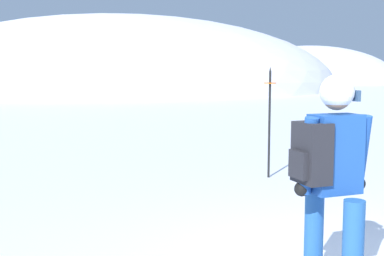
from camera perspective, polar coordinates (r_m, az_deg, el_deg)
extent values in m
ellipsoid|color=white|center=(46.12, -7.67, 4.31)|extent=(38.55, 34.70, 12.75)
ellipsoid|color=white|center=(66.91, 12.82, 4.89)|extent=(22.98, 20.68, 9.43)
cylinder|color=#235699|center=(4.25, 13.38, -11.67)|extent=(0.15, 0.15, 0.82)
cube|color=#1E4C9E|center=(3.89, 15.62, -2.79)|extent=(0.38, 0.26, 0.58)
cylinder|color=#1E4C9E|center=(3.76, 12.79, -3.03)|extent=(0.12, 0.19, 0.57)
cylinder|color=#1E4C9E|center=(4.03, 18.27, -2.56)|extent=(0.12, 0.19, 0.57)
sphere|color=black|center=(3.83, 12.11, -6.64)|extent=(0.11, 0.11, 0.11)
sphere|color=black|center=(4.12, 18.01, -5.90)|extent=(0.11, 0.11, 0.11)
cube|color=#232328|center=(3.78, 13.17, -2.70)|extent=(0.21, 0.30, 0.44)
cube|color=#232328|center=(3.74, 11.86, -4.01)|extent=(0.08, 0.21, 0.20)
sphere|color=#9E7051|center=(3.85, 15.82, 3.47)|extent=(0.21, 0.21, 0.21)
sphere|color=silver|center=(3.85, 15.83, 3.91)|extent=(0.25, 0.25, 0.25)
cube|color=navy|center=(3.93, 17.35, 3.47)|extent=(0.05, 0.17, 0.08)
cylinder|color=black|center=(8.34, 8.60, 0.32)|extent=(0.04, 0.04, 1.71)
cylinder|color=orange|center=(8.29, 8.68, 4.97)|extent=(0.20, 0.20, 0.02)
cone|color=black|center=(8.29, 8.71, 6.49)|extent=(0.04, 0.04, 0.08)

